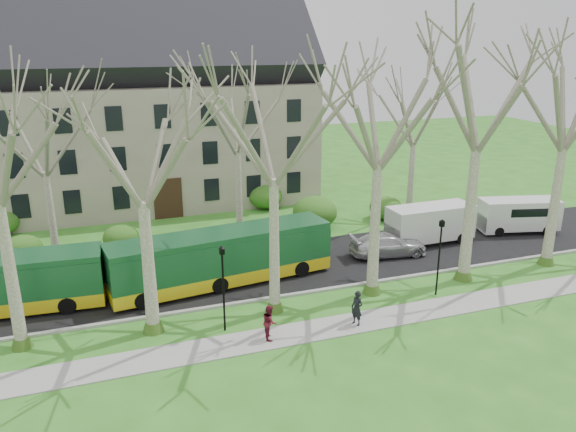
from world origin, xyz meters
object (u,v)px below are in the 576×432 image
(van_b, at_px, (518,216))
(pedestrian_a, at_px, (357,308))
(pedestrian_b, at_px, (270,322))
(bus_follow, at_px, (222,257))
(van_a, at_px, (430,224))
(sedan, at_px, (388,245))

(van_b, bearing_deg, pedestrian_a, -139.06)
(pedestrian_b, bearing_deg, pedestrian_a, -81.87)
(bus_follow, relative_size, van_a, 2.14)
(bus_follow, relative_size, pedestrian_b, 7.61)
(sedan, bearing_deg, van_a, -66.82)
(sedan, distance_m, pedestrian_a, 9.80)
(van_b, bearing_deg, bus_follow, -161.61)
(van_a, height_order, van_b, van_a)
(bus_follow, height_order, van_b, bus_follow)
(van_a, relative_size, pedestrian_a, 3.39)
(van_a, bearing_deg, pedestrian_a, -139.10)
(van_a, distance_m, pedestrian_b, 16.84)
(sedan, height_order, van_b, van_b)
(van_b, xyz_separation_m, pedestrian_a, (-17.27, -8.70, -0.33))
(van_b, relative_size, pedestrian_a, 3.15)
(bus_follow, distance_m, pedestrian_a, 8.74)
(pedestrian_a, bearing_deg, van_a, 108.29)
(pedestrian_a, relative_size, pedestrian_b, 1.05)
(bus_follow, relative_size, pedestrian_a, 7.24)
(van_b, height_order, pedestrian_b, van_b)
(bus_follow, bearing_deg, van_a, -0.36)
(bus_follow, relative_size, van_b, 2.30)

